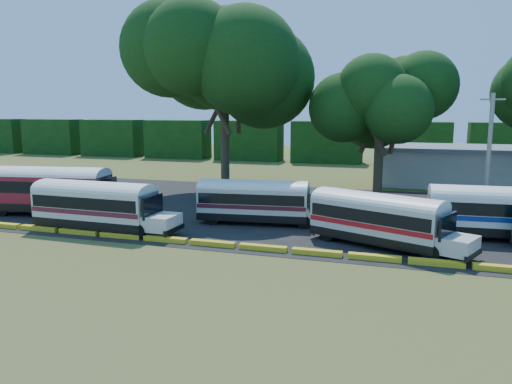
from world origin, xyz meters
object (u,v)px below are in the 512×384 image
(bus_red, at_px, (52,187))
(bus_white_red, at_px, (380,217))
(tree_west, at_px, (224,60))
(bus_cream_west, at_px, (98,203))

(bus_red, relative_size, bus_white_red, 1.18)
(bus_red, distance_m, bus_white_red, 23.65)
(bus_white_red, height_order, tree_west, tree_west)
(bus_red, distance_m, tree_west, 18.81)
(bus_red, height_order, tree_west, tree_west)
(tree_west, bearing_deg, bus_cream_west, -97.50)
(bus_red, relative_size, bus_cream_west, 1.13)
(bus_white_red, relative_size, tree_west, 0.56)
(bus_cream_west, relative_size, tree_west, 0.58)
(bus_cream_west, xyz_separation_m, tree_west, (2.21, 16.77, 10.31))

